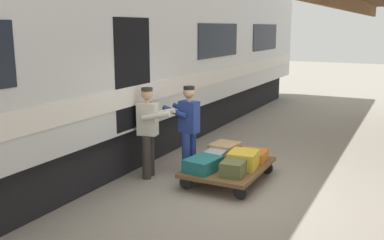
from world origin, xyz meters
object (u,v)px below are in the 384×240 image
at_px(suitcase_yellow_case, 243,159).
at_px(suitcase_teal_softside, 203,164).
at_px(suitcase_orange_carryall, 252,155).
at_px(suitcase_tan_vintage, 225,150).
at_px(porter_by_door, 149,129).
at_px(train_car, 70,65).
at_px(luggage_cart, 229,167).
at_px(porter_in_overalls, 188,127).
at_px(suitcase_olive_duffel, 233,168).
at_px(suitcase_gray_aluminum, 215,157).

bearing_deg(suitcase_yellow_case, suitcase_teal_softside, 41.09).
xyz_separation_m(suitcase_orange_carryall, suitcase_teal_softside, (0.57, 0.99, 0.02)).
height_order(suitcase_tan_vintage, porter_by_door, porter_by_door).
distance_m(train_car, luggage_cart, 3.68).
xyz_separation_m(train_car, suitcase_yellow_case, (-3.45, -0.55, -1.61)).
height_order(train_car, porter_in_overalls, train_car).
height_order(suitcase_teal_softside, porter_by_door, porter_by_door).
distance_m(suitcase_tan_vintage, porter_in_overalls, 0.87).
bearing_deg(suitcase_orange_carryall, luggage_cart, 60.17).
relative_size(suitcase_teal_softside, porter_by_door, 0.37).
relative_size(luggage_cart, suitcase_teal_softside, 2.82).
bearing_deg(suitcase_olive_duffel, suitcase_gray_aluminum, -41.09).
bearing_deg(suitcase_teal_softside, suitcase_olive_duffel, 180.00).
bearing_deg(suitcase_gray_aluminum, suitcase_olive_duffel, 138.91).
relative_size(suitcase_olive_duffel, suitcase_gray_aluminum, 0.73).
bearing_deg(suitcase_olive_duffel, luggage_cart, -60.17).
xyz_separation_m(suitcase_orange_carryall, porter_by_door, (1.70, 0.96, 0.52)).
bearing_deg(suitcase_gray_aluminum, train_car, 10.76).
bearing_deg(train_car, luggage_cart, -170.18).
relative_size(suitcase_olive_duffel, suitcase_yellow_case, 0.80).
xyz_separation_m(suitcase_gray_aluminum, suitcase_teal_softside, (0.00, 0.49, 0.01)).
bearing_deg(suitcase_tan_vintage, suitcase_orange_carryall, 180.00).
relative_size(suitcase_tan_vintage, suitcase_yellow_case, 0.99).
distance_m(suitcase_olive_duffel, porter_by_door, 1.77).
xyz_separation_m(luggage_cart, porter_by_door, (1.41, 0.47, 0.66)).
distance_m(suitcase_orange_carryall, porter_by_door, 2.02).
relative_size(suitcase_teal_softside, porter_in_overalls, 0.37).
relative_size(suitcase_olive_duffel, porter_by_door, 0.26).
bearing_deg(suitcase_yellow_case, porter_in_overalls, -2.90).
bearing_deg(suitcase_gray_aluminum, porter_by_door, 22.42).
height_order(suitcase_tan_vintage, suitcase_yellow_case, suitcase_yellow_case).
relative_size(suitcase_tan_vintage, suitcase_teal_softside, 0.86).
distance_m(suitcase_teal_softside, porter_in_overalls, 0.95).
bearing_deg(suitcase_teal_softside, luggage_cart, -119.83).
height_order(train_car, suitcase_teal_softside, train_car).
bearing_deg(luggage_cart, suitcase_tan_vintage, -60.17).
bearing_deg(suitcase_tan_vintage, suitcase_olive_duffel, 119.83).
relative_size(suitcase_gray_aluminum, suitcase_yellow_case, 1.09).
bearing_deg(suitcase_teal_softside, porter_in_overalls, -43.58).
xyz_separation_m(suitcase_teal_softside, porter_in_overalls, (0.58, -0.55, 0.50)).
distance_m(suitcase_teal_softside, suitcase_yellow_case, 0.75).
relative_size(suitcase_olive_duffel, porter_in_overalls, 0.26).
bearing_deg(suitcase_teal_softside, porter_by_door, -1.43).
relative_size(train_car, suitcase_tan_vintage, 40.08).
height_order(suitcase_tan_vintage, porter_in_overalls, porter_in_overalls).
bearing_deg(porter_in_overalls, suitcase_olive_duffel, 154.29).
bearing_deg(suitcase_tan_vintage, porter_by_door, 40.37).
bearing_deg(train_car, suitcase_gray_aluminum, -169.24).
xyz_separation_m(suitcase_gray_aluminum, porter_by_door, (1.13, 0.47, 0.51)).
relative_size(suitcase_yellow_case, porter_by_door, 0.32).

